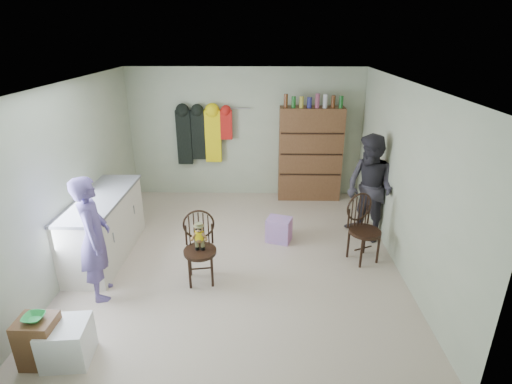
{
  "coord_description": "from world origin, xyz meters",
  "views": [
    {
      "loc": [
        0.36,
        -5.12,
        3.1
      ],
      "look_at": [
        0.25,
        0.2,
        0.95
      ],
      "focal_mm": 28.0,
      "sensor_mm": 36.0,
      "label": 1
    }
  ],
  "objects_px": {
    "chair_front": "(200,242)",
    "chair_far": "(363,226)",
    "dresser": "(310,153)",
    "counter": "(104,227)"
  },
  "relations": [
    {
      "from": "chair_front",
      "to": "chair_far",
      "type": "relative_size",
      "value": 0.97
    },
    {
      "from": "chair_front",
      "to": "dresser",
      "type": "height_order",
      "value": "dresser"
    },
    {
      "from": "chair_front",
      "to": "dresser",
      "type": "relative_size",
      "value": 0.47
    },
    {
      "from": "chair_front",
      "to": "dresser",
      "type": "xyz_separation_m",
      "value": [
        1.72,
        2.88,
        0.36
      ]
    },
    {
      "from": "counter",
      "to": "dresser",
      "type": "bearing_deg",
      "value": 35.69
    },
    {
      "from": "counter",
      "to": "dresser",
      "type": "relative_size",
      "value": 0.9
    },
    {
      "from": "chair_far",
      "to": "dresser",
      "type": "xyz_separation_m",
      "value": [
        -0.52,
        2.31,
        0.38
      ]
    },
    {
      "from": "chair_far",
      "to": "dresser",
      "type": "distance_m",
      "value": 2.4
    },
    {
      "from": "counter",
      "to": "chair_far",
      "type": "distance_m",
      "value": 3.73
    },
    {
      "from": "counter",
      "to": "chair_front",
      "type": "relative_size",
      "value": 1.93
    }
  ]
}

